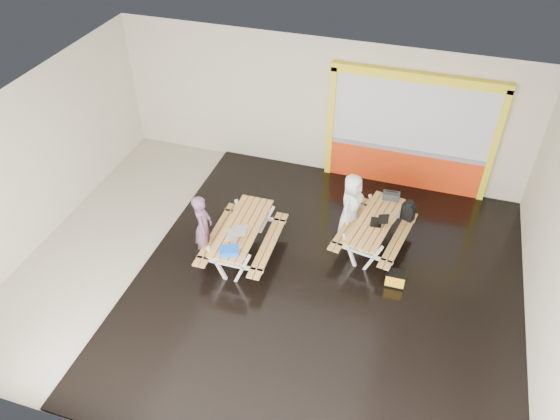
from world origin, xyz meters
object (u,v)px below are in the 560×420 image
(picnic_table_left, at_px, (243,234))
(person_right, at_px, (351,205))
(backpack, at_px, (408,211))
(laptop_left, at_px, (236,233))
(toolbox, at_px, (391,196))
(dark_case, at_px, (360,236))
(laptop_right, at_px, (379,221))
(blue_pouch, at_px, (229,251))
(picnic_table_right, at_px, (375,227))
(fluke_bag, at_px, (395,279))
(person_left, at_px, (203,227))

(picnic_table_left, distance_m, person_right, 2.41)
(backpack, bearing_deg, laptop_left, -148.17)
(toolbox, bearing_deg, dark_case, -125.45)
(laptop_left, height_order, backpack, laptop_left)
(laptop_left, bearing_deg, dark_case, 33.39)
(person_right, bearing_deg, backpack, -62.03)
(person_right, distance_m, laptop_right, 0.76)
(toolbox, xyz_separation_m, backpack, (0.42, -0.21, -0.15))
(laptop_left, height_order, toolbox, toolbox)
(backpack, bearing_deg, blue_pouch, -141.49)
(laptop_right, relative_size, dark_case, 0.93)
(toolbox, relative_size, backpack, 0.81)
(picnic_table_right, distance_m, backpack, 0.87)
(fluke_bag, bearing_deg, person_left, -174.63)
(picnic_table_left, distance_m, dark_case, 2.61)
(picnic_table_right, xyz_separation_m, person_right, (-0.58, 0.30, 0.22))
(blue_pouch, xyz_separation_m, fluke_bag, (3.14, 0.88, -0.66))
(picnic_table_left, xyz_separation_m, dark_case, (2.25, 1.22, -0.50))
(picnic_table_right, distance_m, person_left, 3.57)
(backpack, bearing_deg, dark_case, -152.33)
(picnic_table_right, bearing_deg, toolbox, 76.97)
(blue_pouch, height_order, dark_case, blue_pouch)
(picnic_table_right, xyz_separation_m, person_left, (-3.29, -1.36, 0.26))
(person_left, distance_m, toolbox, 4.10)
(person_left, distance_m, person_right, 3.17)
(picnic_table_left, height_order, blue_pouch, blue_pouch)
(picnic_table_right, height_order, person_right, person_right)
(person_left, distance_m, laptop_right, 3.59)
(person_left, xyz_separation_m, laptop_right, (3.36, 1.28, -0.03))
(picnic_table_right, height_order, person_left, person_left)
(toolbox, bearing_deg, person_right, -146.60)
(person_right, distance_m, laptop_left, 2.60)
(laptop_left, xyz_separation_m, blue_pouch, (0.06, -0.51, -0.00))
(person_right, distance_m, backpack, 1.23)
(picnic_table_right, bearing_deg, laptop_left, -151.99)
(picnic_table_right, relative_size, dark_case, 5.21)
(backpack, bearing_deg, laptop_right, -128.18)
(person_left, bearing_deg, person_right, -77.04)
(person_left, xyz_separation_m, dark_case, (2.99, 1.49, -0.72))
(picnic_table_left, bearing_deg, picnic_table_right, 23.03)
(laptop_right, distance_m, backpack, 0.88)
(person_right, height_order, fluke_bag, person_right)
(blue_pouch, distance_m, fluke_bag, 3.32)
(laptop_right, height_order, fluke_bag, laptop_right)
(picnic_table_right, relative_size, laptop_right, 5.58)
(person_left, xyz_separation_m, fluke_bag, (3.91, 0.37, -0.64))
(picnic_table_left, height_order, backpack, backpack)
(picnic_table_left, distance_m, laptop_left, 0.38)
(picnic_table_left, bearing_deg, toolbox, 34.70)
(dark_case, relative_size, fluke_bag, 1.05)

